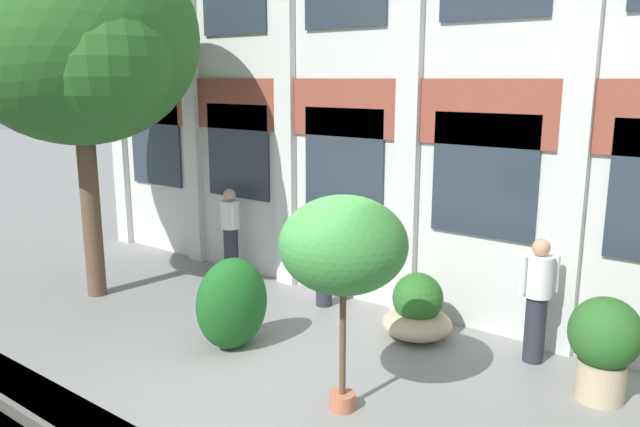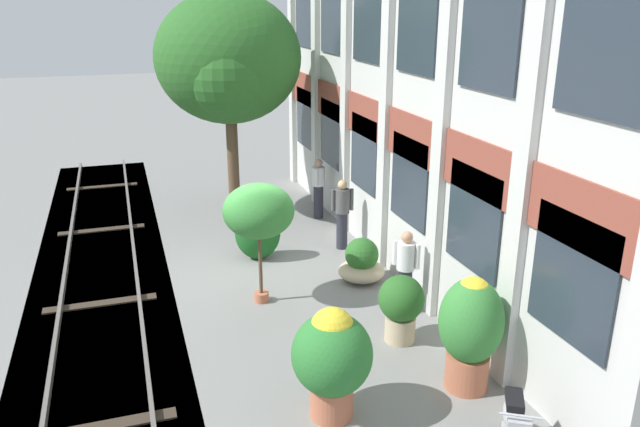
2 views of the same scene
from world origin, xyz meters
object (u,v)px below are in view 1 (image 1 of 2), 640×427
object	(u,v)px
potted_plant_low_pan	(343,246)
resident_near_plants	(231,230)
broadleaf_tree	(78,44)
topiary_hedge	(232,304)
resident_by_doorway	(324,251)
potted_plant_wide_bowl	(417,311)
resident_watching_tracks	(537,297)
potted_plant_glazed_jar	(604,343)

from	to	relation	value
potted_plant_low_pan	resident_near_plants	bearing A→B (deg)	149.23
potted_plant_low_pan	resident_near_plants	size ratio (longest dim) A/B	1.46
broadleaf_tree	topiary_hedge	size ratio (longest dim) A/B	4.69
resident_by_doorway	broadleaf_tree	bearing A→B (deg)	-139.79
resident_near_plants	potted_plant_wide_bowl	bearing A→B (deg)	118.41
resident_watching_tracks	potted_plant_wide_bowl	bearing A→B (deg)	-127.04
broadleaf_tree	potted_plant_wide_bowl	world-z (taller)	broadleaf_tree
resident_near_plants	topiary_hedge	distance (m)	3.11
potted_plant_wide_bowl	resident_watching_tracks	xyz separation A→B (m)	(1.55, 0.25, 0.49)
broadleaf_tree	potted_plant_glazed_jar	world-z (taller)	broadleaf_tree
broadleaf_tree	potted_plant_wide_bowl	distance (m)	6.53
resident_near_plants	potted_plant_glazed_jar	bearing A→B (deg)	117.92
resident_by_doorway	topiary_hedge	distance (m)	2.04
potted_plant_glazed_jar	potted_plant_low_pan	bearing A→B (deg)	-138.22
resident_near_plants	topiary_hedge	bearing A→B (deg)	79.19
broadleaf_tree	resident_by_doorway	distance (m)	4.98
potted_plant_glazed_jar	resident_by_doorway	xyz separation A→B (m)	(-4.27, 0.48, 0.22)
potted_plant_low_pan	potted_plant_glazed_jar	bearing A→B (deg)	41.78
resident_watching_tracks	resident_by_doorway	bearing A→B (deg)	-135.45
resident_watching_tracks	potted_plant_glazed_jar	bearing A→B (deg)	14.88
potted_plant_wide_bowl	potted_plant_glazed_jar	bearing A→B (deg)	-6.26
potted_plant_wide_bowl	resident_near_plants	distance (m)	4.06
resident_by_doorway	resident_near_plants	world-z (taller)	resident_by_doorway
potted_plant_low_pan	broadleaf_tree	bearing A→B (deg)	174.61
potted_plant_wide_bowl	topiary_hedge	world-z (taller)	topiary_hedge
broadleaf_tree	topiary_hedge	bearing A→B (deg)	-1.71
resident_watching_tracks	topiary_hedge	bearing A→B (deg)	-104.50
potted_plant_wide_bowl	topiary_hedge	bearing A→B (deg)	-134.79
resident_near_plants	resident_by_doorway	bearing A→B (deg)	119.83
resident_near_plants	potted_plant_low_pan	bearing A→B (deg)	92.63
potted_plant_glazed_jar	resident_by_doorway	distance (m)	4.30
resident_by_doorway	resident_watching_tracks	xyz separation A→B (m)	(3.34, 0.03, -0.03)
potted_plant_glazed_jar	resident_watching_tracks	size ratio (longest dim) A/B	0.74
resident_watching_tracks	potted_plant_low_pan	bearing A→B (deg)	-72.90
potted_plant_low_pan	resident_watching_tracks	xyz separation A→B (m)	(1.25, 2.46, -0.98)
broadleaf_tree	potted_plant_low_pan	bearing A→B (deg)	-5.39
resident_by_doorway	topiary_hedge	bearing A→B (deg)	-79.94
broadleaf_tree	topiary_hedge	world-z (taller)	broadleaf_tree
potted_plant_wide_bowl	resident_watching_tracks	world-z (taller)	resident_watching_tracks
potted_plant_wide_bowl	potted_plant_glazed_jar	world-z (taller)	potted_plant_glazed_jar
potted_plant_low_pan	resident_near_plants	world-z (taller)	potted_plant_low_pan
resident_by_doorway	potted_plant_wide_bowl	bearing A→B (deg)	3.45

